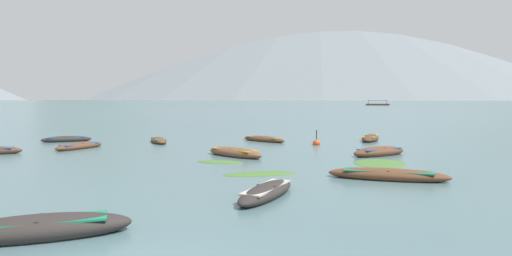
{
  "coord_description": "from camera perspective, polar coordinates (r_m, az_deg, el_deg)",
  "views": [
    {
      "loc": [
        1.43,
        -6.62,
        3.11
      ],
      "look_at": [
        3.8,
        28.09,
        0.71
      ],
      "focal_mm": 29.89,
      "sensor_mm": 36.0,
      "label": 1
    }
  ],
  "objects": [
    {
      "name": "rowboat_11",
      "position": [
        31.09,
        -12.92,
        -1.63
      ],
      "size": [
        1.97,
        3.59,
        0.46
      ],
      "color": "brown",
      "rests_on": "ground"
    },
    {
      "name": "mountain_1",
      "position": [
        1605.92,
        -18.96,
        9.45
      ],
      "size": [
        898.28,
        898.28,
        326.27
      ],
      "primitive_type": "cone",
      "color": "#4C5B56",
      "rests_on": "ground"
    },
    {
      "name": "ferry_0",
      "position": [
        210.21,
        15.94,
        3.06
      ],
      "size": [
        11.3,
        6.46,
        2.54
      ],
      "color": "brown",
      "rests_on": "ground"
    },
    {
      "name": "mountain_3",
      "position": [
        1670.29,
        22.66,
        9.65
      ],
      "size": [
        1338.52,
        1338.52,
        355.84
      ],
      "primitive_type": "cone",
      "color": "#4C5B56",
      "rests_on": "ground"
    },
    {
      "name": "ground_plane",
      "position": [
        1506.63,
        -3.97,
        3.81
      ],
      "size": [
        6000.0,
        6000.0,
        0.0
      ],
      "primitive_type": "plane",
      "color": "slate"
    },
    {
      "name": "rowboat_13",
      "position": [
        32.88,
        15.05,
        -1.31
      ],
      "size": [
        2.78,
        4.1,
        0.56
      ],
      "color": "#4C3323",
      "rests_on": "ground"
    },
    {
      "name": "rowboat_4",
      "position": [
        28.75,
        -22.55,
        -2.26
      ],
      "size": [
        2.58,
        3.48,
        0.5
      ],
      "color": "brown",
      "rests_on": "ground"
    },
    {
      "name": "rowboat_7",
      "position": [
        24.44,
        16.17,
        -3.08
      ],
      "size": [
        3.83,
        2.74,
        0.61
      ],
      "color": "brown",
      "rests_on": "ground"
    },
    {
      "name": "weed_patch_0",
      "position": [
        21.4,
        16.2,
        -4.57
      ],
      "size": [
        3.41,
        3.71,
        0.14
      ],
      "primitive_type": "ellipsoid",
      "rotation": [
        0.0,
        0.0,
        1.19
      ],
      "color": "#477033",
      "rests_on": "ground"
    },
    {
      "name": "weed_patch_5",
      "position": [
        17.73,
        0.63,
        -6.17
      ],
      "size": [
        3.32,
        1.78,
        0.14
      ],
      "primitive_type": "ellipsoid",
      "rotation": [
        0.0,
        0.0,
        0.19
      ],
      "color": "#477033",
      "rests_on": "ground"
    },
    {
      "name": "rowboat_5",
      "position": [
        10.94,
        -27.0,
        -11.91
      ],
      "size": [
        4.15,
        2.08,
        0.65
      ],
      "color": "#2D2826",
      "rests_on": "ground"
    },
    {
      "name": "mooring_buoy",
      "position": [
        29.0,
        8.1,
        -2.03
      ],
      "size": [
        0.51,
        0.51,
        1.15
      ],
      "color": "#DB4C1E",
      "rests_on": "ground"
    },
    {
      "name": "rowboat_0",
      "position": [
        23.17,
        -2.85,
        -3.32
      ],
      "size": [
        3.5,
        3.7,
        0.6
      ],
      "color": "brown",
      "rests_on": "ground"
    },
    {
      "name": "weed_patch_2",
      "position": [
        20.97,
        -4.82,
        -4.6
      ],
      "size": [
        2.58,
        1.77,
        0.14
      ],
      "primitive_type": "ellipsoid",
      "rotation": [
        0.0,
        0.0,
        2.8
      ],
      "color": "#477033",
      "rests_on": "ground"
    },
    {
      "name": "rowboat_2",
      "position": [
        17.32,
        17.25,
        -6.02
      ],
      "size": [
        4.68,
        2.7,
        0.53
      ],
      "color": "brown",
      "rests_on": "ground"
    },
    {
      "name": "mountain_2",
      "position": [
        1507.02,
        8.19,
        11.48
      ],
      "size": [
        1562.07,
        1562.07,
        403.95
      ],
      "primitive_type": "cone",
      "color": "slate",
      "rests_on": "ground"
    },
    {
      "name": "rowboat_8",
      "position": [
        33.91,
        -24.03,
        -1.39
      ],
      "size": [
        3.54,
        2.02,
        0.5
      ],
      "color": "#2D2826",
      "rests_on": "ground"
    },
    {
      "name": "rowboat_12",
      "position": [
        31.14,
        1.04,
        -1.51
      ],
      "size": [
        3.36,
        3.58,
        0.49
      ],
      "color": "brown",
      "rests_on": "ground"
    },
    {
      "name": "rowboat_9",
      "position": [
        13.65,
        1.4,
        -8.54
      ],
      "size": [
        2.57,
        3.66,
        0.52
      ],
      "color": "#2D2826",
      "rests_on": "ground"
    }
  ]
}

